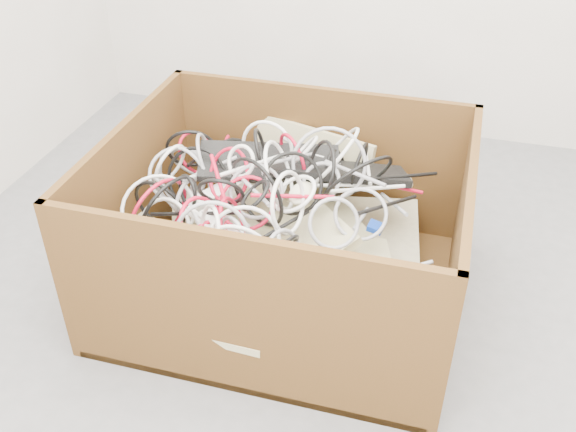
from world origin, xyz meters
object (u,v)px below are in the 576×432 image
(power_strip_right, at_px, (232,235))
(vga_plug, at_px, (376,227))
(cardboard_box, at_px, (282,257))
(power_strip_left, at_px, (229,188))

(power_strip_right, bearing_deg, vga_plug, 39.23)
(cardboard_box, distance_m, vga_plug, 0.35)
(power_strip_left, distance_m, vga_plug, 0.49)
(power_strip_right, height_order, vga_plug, power_strip_right)
(power_strip_left, relative_size, vga_plug, 6.07)
(power_strip_right, xyz_separation_m, vga_plug, (0.41, 0.13, 0.02))
(power_strip_left, bearing_deg, cardboard_box, -56.37)
(power_strip_right, relative_size, vga_plug, 5.56)
(power_strip_left, xyz_separation_m, power_strip_right, (0.08, -0.18, -0.04))
(cardboard_box, relative_size, power_strip_right, 4.33)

